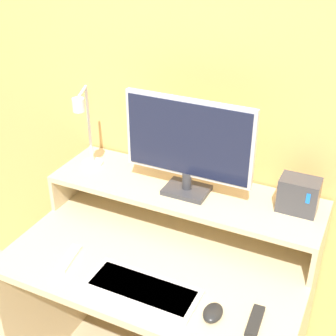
{
  "coord_description": "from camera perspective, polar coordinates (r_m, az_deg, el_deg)",
  "views": [
    {
      "loc": [
        0.61,
        -0.87,
        1.84
      ],
      "look_at": [
        0.01,
        0.39,
        1.05
      ],
      "focal_mm": 50.0,
      "sensor_mm": 36.0,
      "label": 1
    }
  ],
  "objects": [
    {
      "name": "wall_back",
      "position": [
        1.82,
        4.66,
        10.39
      ],
      "size": [
        6.0,
        0.05,
        2.5
      ],
      "color": "#E5AD60",
      "rests_on": "ground_plane"
    },
    {
      "name": "remote_control",
      "position": [
        1.76,
        -12.01,
        -10.75
      ],
      "size": [
        0.06,
        0.15,
        0.02
      ],
      "color": "white",
      "rests_on": "desk"
    },
    {
      "name": "desk_lamp",
      "position": [
        1.88,
        -9.96,
        4.63
      ],
      "size": [
        0.12,
        0.19,
        0.35
      ],
      "color": "silver",
      "rests_on": "monitor_shelf"
    },
    {
      "name": "monitor",
      "position": [
        1.7,
        2.44,
        3.0
      ],
      "size": [
        0.5,
        0.13,
        0.38
      ],
      "color": "#38383D",
      "rests_on": "monitor_shelf"
    },
    {
      "name": "monitor_shelf",
      "position": [
        1.83,
        1.98,
        -3.19
      ],
      "size": [
        1.08,
        0.31,
        0.16
      ],
      "color": "beige",
      "rests_on": "desk"
    },
    {
      "name": "desk",
      "position": [
        1.91,
        -0.68,
        -15.08
      ],
      "size": [
        1.08,
        0.71,
        0.72
      ],
      "color": "beige",
      "rests_on": "ground_plane"
    },
    {
      "name": "router_dock",
      "position": [
        1.72,
        15.64,
        -3.18
      ],
      "size": [
        0.14,
        0.09,
        0.13
      ],
      "color": "#3D3D42",
      "rests_on": "monitor_shelf"
    },
    {
      "name": "remote_secondary",
      "position": [
        1.54,
        10.57,
        -17.87
      ],
      "size": [
        0.04,
        0.13,
        0.02
      ],
      "color": "black",
      "rests_on": "desk"
    },
    {
      "name": "keyboard",
      "position": [
        1.61,
        -3.13,
        -14.54
      ],
      "size": [
        0.38,
        0.15,
        0.02
      ],
      "color": "white",
      "rests_on": "desk"
    },
    {
      "name": "mouse",
      "position": [
        1.53,
        5.5,
        -17.14
      ],
      "size": [
        0.06,
        0.09,
        0.03
      ],
      "color": "black",
      "rests_on": "desk"
    }
  ]
}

